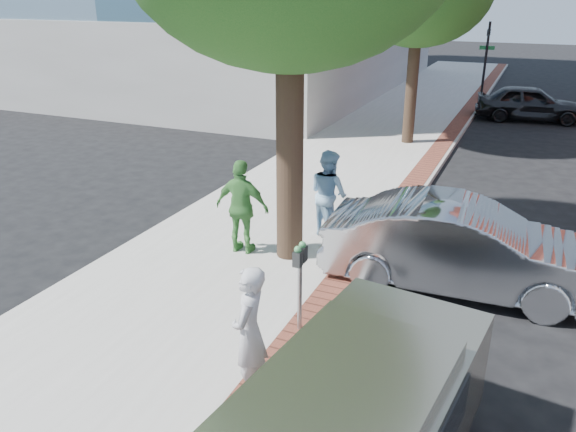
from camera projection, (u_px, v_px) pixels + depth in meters
The scene contains 12 objects.
ground at pixel (277, 313), 9.56m from camera, with size 120.00×120.00×0.00m, color black.
sidewalk at pixel (344, 171), 16.88m from camera, with size 5.00×60.00×0.15m, color #9E9991.
brick_strip at pixel (417, 178), 16.02m from camera, with size 0.60×60.00×0.01m, color brown.
curb at pixel (429, 182), 15.92m from camera, with size 0.10×60.00×0.15m, color gray.
office_base at pixel (234, 50), 32.39m from camera, with size 18.20×22.20×4.00m, color gray.
signal_near at pixel (486, 55), 27.05m from camera, with size 0.70×0.15×3.80m.
parking_meter at pixel (300, 269), 8.44m from camera, with size 0.12×0.32×1.47m.
person_gray at pixel (249, 332), 7.13m from camera, with size 0.66×0.43×1.82m, color #ADAEB2.
person_officer at pixel (328, 193), 11.95m from camera, with size 0.92×0.72×1.89m, color #8DB8DA.
person_green at pixel (242, 207), 11.13m from camera, with size 1.13×0.47×1.93m, color #458A3F.
sedan_silver at pixel (462, 247), 10.09m from camera, with size 1.73×4.96×1.63m, color #A5A6AC.
bg_car at pixel (530, 103), 23.59m from camera, with size 1.76×4.36×1.49m, color black.
Camera 1 is at (3.53, -7.47, 5.08)m, focal length 35.00 mm.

